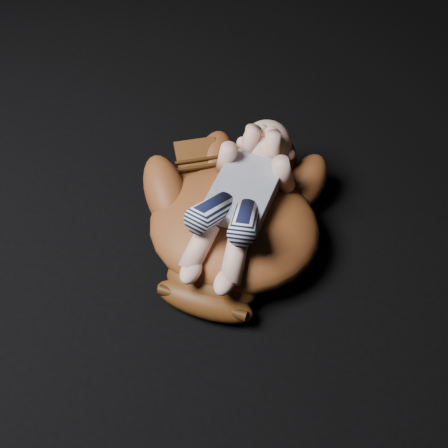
# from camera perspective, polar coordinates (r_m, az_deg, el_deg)

# --- Properties ---
(baseball_glove) EXTENTS (0.50, 0.55, 0.15)m
(baseball_glove) POSITION_cam_1_polar(r_m,az_deg,el_deg) (1.09, 1.05, 0.36)
(baseball_glove) COLOR #612E14
(baseball_glove) RESTS_ON ground
(newborn_baby) EXTENTS (0.26, 0.43, 0.16)m
(newborn_baby) POSITION_cam_1_polar(r_m,az_deg,el_deg) (1.05, 1.50, 2.59)
(newborn_baby) COLOR #DAA28D
(newborn_baby) RESTS_ON baseball_glove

